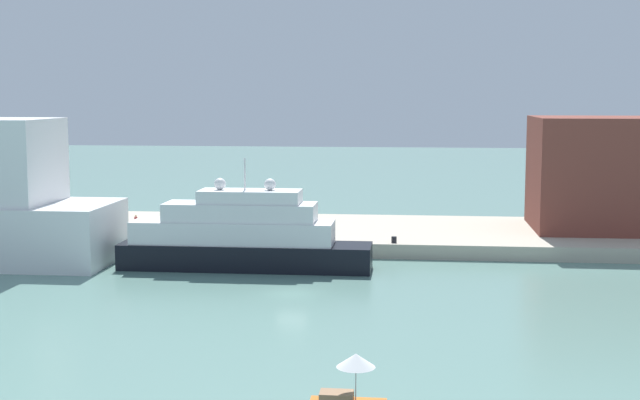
{
  "coord_description": "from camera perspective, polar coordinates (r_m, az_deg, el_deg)",
  "views": [
    {
      "loc": [
        9.87,
        -70.66,
        16.33
      ],
      "look_at": [
        1.73,
        6.0,
        7.03
      ],
      "focal_mm": 49.77,
      "sensor_mm": 36.0,
      "label": 1
    }
  ],
  "objects": [
    {
      "name": "parked_car",
      "position": [
        96.9,
        -14.02,
        -1.77
      ],
      "size": [
        3.83,
        1.64,
        1.47
      ],
      "color": "#1E4C99",
      "rests_on": "quay_dock"
    },
    {
      "name": "work_barge",
      "position": [
        88.59,
        -15.64,
        -3.79
      ],
      "size": [
        4.87,
        1.46,
        0.64
      ],
      "primitive_type": "cube",
      "color": "olive",
      "rests_on": "ground"
    },
    {
      "name": "harbor_building",
      "position": [
        102.28,
        19.12,
        1.62
      ],
      "size": [
        20.12,
        13.01,
        12.3
      ],
      "primitive_type": "cube",
      "color": "brown",
      "rests_on": "quay_dock"
    },
    {
      "name": "mooring_bollard",
      "position": [
        88.95,
        4.78,
        -2.56
      ],
      "size": [
        0.54,
        0.54,
        0.62
      ],
      "primitive_type": "cylinder",
      "color": "black",
      "rests_on": "quay_dock"
    },
    {
      "name": "small_motorboat",
      "position": [
        46.03,
        1.91,
        -12.1
      ],
      "size": [
        3.91,
        2.0,
        3.27
      ],
      "color": "#C66019",
      "rests_on": "ground"
    },
    {
      "name": "person_figure",
      "position": [
        97.67,
        -11.75,
        -1.51
      ],
      "size": [
        0.36,
        0.36,
        1.84
      ],
      "color": "maroon",
      "rests_on": "quay_dock"
    },
    {
      "name": "ground",
      "position": [
        73.19,
        -1.85,
        -6.02
      ],
      "size": [
        400.0,
        400.0,
        0.0
      ],
      "primitive_type": "plane",
      "color": "slate"
    },
    {
      "name": "quay_dock",
      "position": [
        99.13,
        0.27,
        -2.17
      ],
      "size": [
        110.0,
        21.48,
        1.48
      ],
      "primitive_type": "cube",
      "color": "#B7AD99",
      "rests_on": "ground"
    },
    {
      "name": "large_yacht",
      "position": [
        83.1,
        -5.09,
        -2.39
      ],
      "size": [
        23.54,
        4.88,
        10.39
      ],
      "color": "black",
      "rests_on": "ground"
    }
  ]
}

